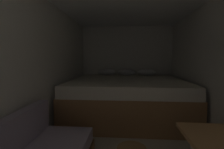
% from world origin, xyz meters
% --- Properties ---
extents(ground_plane, '(6.78, 6.78, 0.00)m').
position_xyz_m(ground_plane, '(0.00, 1.70, 0.00)').
color(ground_plane, '#B2A893').
extents(wall_back, '(2.52, 0.05, 2.08)m').
position_xyz_m(wall_back, '(0.00, 4.11, 1.04)').
color(wall_back, silver).
rests_on(wall_back, ground).
extents(wall_left, '(0.05, 4.78, 2.08)m').
position_xyz_m(wall_left, '(-1.23, 1.70, 1.04)').
color(wall_left, silver).
rests_on(wall_left, ground).
extents(bed, '(2.30, 2.04, 0.95)m').
position_xyz_m(bed, '(0.00, 3.03, 0.40)').
color(bed, olive).
rests_on(bed, ground).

